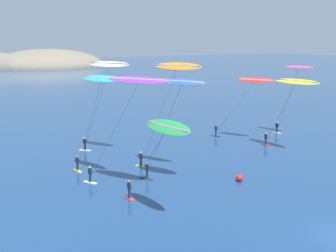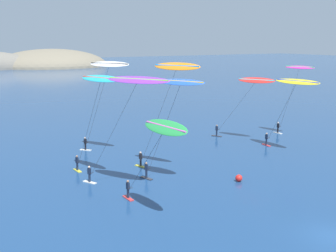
{
  "view_description": "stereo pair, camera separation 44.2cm",
  "coord_description": "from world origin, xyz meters",
  "px_view_note": "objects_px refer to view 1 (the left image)",
  "views": [
    {
      "loc": [
        -24.59,
        -17.56,
        13.76
      ],
      "look_at": [
        0.18,
        23.31,
        3.95
      ],
      "focal_mm": 45.0,
      "sensor_mm": 36.0,
      "label": 1
    },
    {
      "loc": [
        -24.21,
        -17.78,
        13.76
      ],
      "look_at": [
        0.18,
        23.31,
        3.95
      ],
      "focal_mm": 45.0,
      "sensor_mm": 36.0,
      "label": 2
    }
  ],
  "objects_px": {
    "kitesurfer_red": "(252,85)",
    "kitesurfer_purple": "(136,87)",
    "kitesurfer_yellow": "(294,86)",
    "marker_buoy": "(239,178)",
    "kitesurfer_green": "(164,133)",
    "kitesurfer_orange": "(174,76)",
    "kitesurfer_cyan": "(99,87)",
    "kitesurfer_white": "(107,71)",
    "kitesurfer_blue": "(179,90)",
    "kitesurfer_magenta": "(296,74)"
  },
  "relations": [
    {
      "from": "kitesurfer_blue",
      "to": "kitesurfer_purple",
      "type": "bearing_deg",
      "value": 175.11
    },
    {
      "from": "kitesurfer_blue",
      "to": "kitesurfer_magenta",
      "type": "relative_size",
      "value": 1.0
    },
    {
      "from": "kitesurfer_white",
      "to": "kitesurfer_magenta",
      "type": "xyz_separation_m",
      "value": [
        26.97,
        -4.49,
        -1.13
      ]
    },
    {
      "from": "kitesurfer_orange",
      "to": "kitesurfer_blue",
      "type": "bearing_deg",
      "value": -114.88
    },
    {
      "from": "kitesurfer_white",
      "to": "kitesurfer_yellow",
      "type": "bearing_deg",
      "value": -27.65
    },
    {
      "from": "kitesurfer_purple",
      "to": "kitesurfer_orange",
      "type": "bearing_deg",
      "value": 28.47
    },
    {
      "from": "kitesurfer_blue",
      "to": "kitesurfer_green",
      "type": "distance_m",
      "value": 8.01
    },
    {
      "from": "kitesurfer_orange",
      "to": "marker_buoy",
      "type": "relative_size",
      "value": 16.57
    },
    {
      "from": "kitesurfer_blue",
      "to": "kitesurfer_green",
      "type": "bearing_deg",
      "value": -131.14
    },
    {
      "from": "kitesurfer_red",
      "to": "kitesurfer_orange",
      "type": "relative_size",
      "value": 0.76
    },
    {
      "from": "marker_buoy",
      "to": "kitesurfer_green",
      "type": "bearing_deg",
      "value": -161.59
    },
    {
      "from": "kitesurfer_yellow",
      "to": "kitesurfer_orange",
      "type": "relative_size",
      "value": 0.79
    },
    {
      "from": "kitesurfer_yellow",
      "to": "marker_buoy",
      "type": "xyz_separation_m",
      "value": [
        -13.05,
        -5.46,
        -7.93
      ]
    },
    {
      "from": "kitesurfer_purple",
      "to": "kitesurfer_red",
      "type": "distance_m",
      "value": 24.86
    },
    {
      "from": "kitesurfer_yellow",
      "to": "kitesurfer_red",
      "type": "distance_m",
      "value": 7.06
    },
    {
      "from": "kitesurfer_white",
      "to": "kitesurfer_purple",
      "type": "height_order",
      "value": "kitesurfer_white"
    },
    {
      "from": "kitesurfer_blue",
      "to": "kitesurfer_cyan",
      "type": "height_order",
      "value": "kitesurfer_cyan"
    },
    {
      "from": "kitesurfer_cyan",
      "to": "kitesurfer_red",
      "type": "bearing_deg",
      "value": 10.98
    },
    {
      "from": "kitesurfer_red",
      "to": "kitesurfer_purple",
      "type": "bearing_deg",
      "value": -156.24
    },
    {
      "from": "kitesurfer_blue",
      "to": "kitesurfer_red",
      "type": "distance_m",
      "value": 21.19
    },
    {
      "from": "kitesurfer_blue",
      "to": "marker_buoy",
      "type": "bearing_deg",
      "value": -20.13
    },
    {
      "from": "kitesurfer_green",
      "to": "kitesurfer_red",
      "type": "bearing_deg",
      "value": 34.46
    },
    {
      "from": "kitesurfer_blue",
      "to": "kitesurfer_orange",
      "type": "distance_m",
      "value": 4.03
    },
    {
      "from": "kitesurfer_purple",
      "to": "kitesurfer_green",
      "type": "xyz_separation_m",
      "value": [
        -0.77,
        -6.11,
        -2.92
      ]
    },
    {
      "from": "kitesurfer_purple",
      "to": "kitesurfer_green",
      "type": "relative_size",
      "value": 1.21
    },
    {
      "from": "kitesurfer_red",
      "to": "marker_buoy",
      "type": "xyz_separation_m",
      "value": [
        -12.6,
        -12.48,
        -7.39
      ]
    },
    {
      "from": "kitesurfer_blue",
      "to": "kitesurfer_white",
      "type": "xyz_separation_m",
      "value": [
        -1.2,
        13.85,
        0.85
      ]
    },
    {
      "from": "kitesurfer_white",
      "to": "kitesurfer_cyan",
      "type": "height_order",
      "value": "kitesurfer_white"
    },
    {
      "from": "kitesurfer_red",
      "to": "marker_buoy",
      "type": "distance_m",
      "value": 19.21
    },
    {
      "from": "kitesurfer_cyan",
      "to": "kitesurfer_white",
      "type": "bearing_deg",
      "value": 62.18
    },
    {
      "from": "kitesurfer_red",
      "to": "kitesurfer_cyan",
      "type": "xyz_separation_m",
      "value": [
        -23.93,
        -4.64,
        1.53
      ]
    },
    {
      "from": "kitesurfer_green",
      "to": "kitesurfer_orange",
      "type": "bearing_deg",
      "value": 54.37
    },
    {
      "from": "kitesurfer_cyan",
      "to": "kitesurfer_orange",
      "type": "relative_size",
      "value": 0.9
    },
    {
      "from": "kitesurfer_magenta",
      "to": "kitesurfer_yellow",
      "type": "bearing_deg",
      "value": -138.81
    },
    {
      "from": "kitesurfer_cyan",
      "to": "kitesurfer_orange",
      "type": "xyz_separation_m",
      "value": [
        7.15,
        -2.14,
        0.88
      ]
    },
    {
      "from": "kitesurfer_purple",
      "to": "kitesurfer_magenta",
      "type": "bearing_deg",
      "value": 16.66
    },
    {
      "from": "kitesurfer_blue",
      "to": "marker_buoy",
      "type": "distance_m",
      "value": 10.85
    },
    {
      "from": "kitesurfer_yellow",
      "to": "kitesurfer_white",
      "type": "relative_size",
      "value": 0.81
    },
    {
      "from": "kitesurfer_purple",
      "to": "kitesurfer_cyan",
      "type": "xyz_separation_m",
      "value": [
        -1.25,
        5.34,
        -0.47
      ]
    },
    {
      "from": "kitesurfer_red",
      "to": "marker_buoy",
      "type": "bearing_deg",
      "value": -135.27
    },
    {
      "from": "kitesurfer_magenta",
      "to": "marker_buoy",
      "type": "relative_size",
      "value": 14.62
    },
    {
      "from": "kitesurfer_red",
      "to": "kitesurfer_orange",
      "type": "distance_m",
      "value": 18.25
    },
    {
      "from": "kitesurfer_blue",
      "to": "kitesurfer_white",
      "type": "distance_m",
      "value": 13.92
    },
    {
      "from": "kitesurfer_blue",
      "to": "kitesurfer_yellow",
      "type": "relative_size",
      "value": 1.13
    },
    {
      "from": "kitesurfer_white",
      "to": "marker_buoy",
      "type": "height_order",
      "value": "kitesurfer_white"
    },
    {
      "from": "kitesurfer_red",
      "to": "kitesurfer_green",
      "type": "relative_size",
      "value": 1.0
    },
    {
      "from": "kitesurfer_blue",
      "to": "kitesurfer_purple",
      "type": "height_order",
      "value": "kitesurfer_purple"
    },
    {
      "from": "kitesurfer_orange",
      "to": "kitesurfer_yellow",
      "type": "bearing_deg",
      "value": -0.81
    },
    {
      "from": "kitesurfer_white",
      "to": "kitesurfer_green",
      "type": "xyz_separation_m",
      "value": [
        -3.82,
        -19.59,
        -3.29
      ]
    },
    {
      "from": "kitesurfer_magenta",
      "to": "marker_buoy",
      "type": "bearing_deg",
      "value": -150.06
    }
  ]
}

